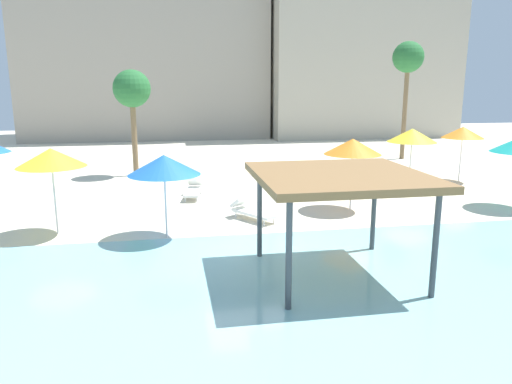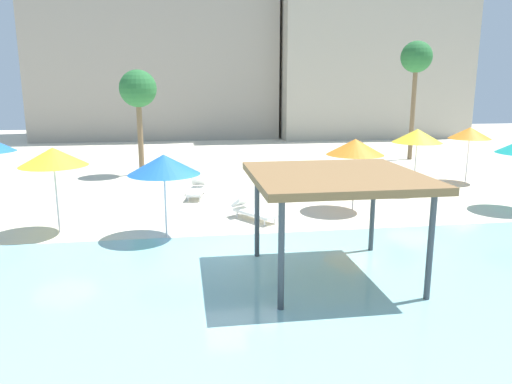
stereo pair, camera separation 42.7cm
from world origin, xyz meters
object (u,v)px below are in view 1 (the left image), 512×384
Objects in this scene: beach_umbrella_orange_5 at (463,132)px; palm_tree_1 at (132,91)px; shade_pavilion at (340,180)px; beach_umbrella_blue_6 at (164,165)px; beach_umbrella_yellow_3 at (412,135)px; beach_umbrella_yellow_4 at (51,158)px; palm_tree_0 at (408,61)px; lounge_chair_1 at (194,190)px; beach_umbrella_orange_1 at (353,147)px; lounge_chair_0 at (251,210)px.

palm_tree_1 reaches higher than beach_umbrella_orange_5.
shade_pavilion is 1.53× the size of beach_umbrella_blue_6.
beach_umbrella_yellow_3 is at bearing -25.93° from palm_tree_1.
beach_umbrella_orange_5 is at bearing -15.25° from palm_tree_1.
palm_tree_0 is (18.32, 12.97, 3.59)m from beach_umbrella_yellow_4.
lounge_chair_1 is at bearing 78.26° from beach_umbrella_blue_6.
beach_umbrella_orange_1 is (2.76, 6.29, -0.05)m from shade_pavilion.
lounge_chair_0 is (-7.81, -3.45, -2.16)m from beach_umbrella_yellow_3.
beach_umbrella_orange_5 is (17.76, 5.73, -0.09)m from beach_umbrella_yellow_4.
beach_umbrella_yellow_3 is at bearing 53.87° from shade_pavilion.
shade_pavilion reaches higher than lounge_chair_1.
beach_umbrella_orange_1 is 4.66m from beach_umbrella_yellow_3.
lounge_chair_0 is (-1.24, 5.53, -2.15)m from shade_pavilion.
beach_umbrella_yellow_4 is 3.61m from beach_umbrella_blue_6.
lounge_chair_1 is (1.14, 5.48, -2.00)m from beach_umbrella_blue_6.
palm_tree_1 is (-1.55, 11.06, 2.04)m from beach_umbrella_blue_6.
palm_tree_0 is at bearing 85.64° from beach_umbrella_orange_5.
beach_umbrella_orange_1 is at bearing -149.22° from beach_umbrella_orange_5.
shade_pavilion is 2.04× the size of lounge_chair_1.
beach_umbrella_orange_5 is at bearing 17.87° from beach_umbrella_yellow_4.
beach_umbrella_yellow_4 is at bearing 147.28° from shade_pavilion.
shade_pavilion is at bearing -42.94° from beach_umbrella_blue_6.
beach_umbrella_yellow_4 reaches higher than shade_pavilion.
beach_umbrella_orange_5 is 12.61m from lounge_chair_0.
beach_umbrella_orange_1 reaches higher than lounge_chair_0.
palm_tree_0 is (10.64, 17.90, 3.60)m from shade_pavilion.
beach_umbrella_yellow_3 is 14.80m from beach_umbrella_yellow_4.
palm_tree_1 is (-2.69, 5.58, 4.03)m from lounge_chair_1.
palm_tree_0 reaches higher than shade_pavilion.
beach_umbrella_orange_1 is at bearing -45.56° from palm_tree_1.
beach_umbrella_orange_1 is 14.50m from palm_tree_0.
palm_tree_0 reaches higher than beach_umbrella_blue_6.
beach_umbrella_orange_1 is at bearing 18.79° from beach_umbrella_blue_6.
beach_umbrella_orange_1 is 8.53m from beach_umbrella_orange_5.
palm_tree_0 is 1.34× the size of palm_tree_1.
beach_umbrella_yellow_4 is at bearing -164.09° from beach_umbrella_yellow_3.
palm_tree_1 is at bearing 171.54° from lounge_chair_0.
beach_umbrella_blue_6 is at bearing 137.06° from shade_pavilion.
shade_pavilion is 16.16m from palm_tree_1.
lounge_chair_0 is at bearing -133.88° from palm_tree_0.
beach_umbrella_blue_6 is (-14.30, -6.74, -0.07)m from beach_umbrella_orange_5.
palm_tree_0 is at bearing 10.08° from palm_tree_1.
lounge_chair_0 is at bearing 5.37° from beach_umbrella_yellow_4.
beach_umbrella_orange_1 is at bearing 71.98° from lounge_chair_1.
palm_tree_1 is (1.91, 10.05, 1.87)m from beach_umbrella_yellow_4.
beach_umbrella_orange_5 is (10.09, 10.66, -0.08)m from shade_pavilion.
lounge_chair_0 is at bearing -169.32° from beach_umbrella_orange_1.
lounge_chair_1 is (-13.16, -1.25, -2.07)m from beach_umbrella_orange_5.
beach_umbrella_yellow_4 is at bearing -172.57° from beach_umbrella_orange_1.
palm_tree_0 is at bearing 43.26° from beach_umbrella_blue_6.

